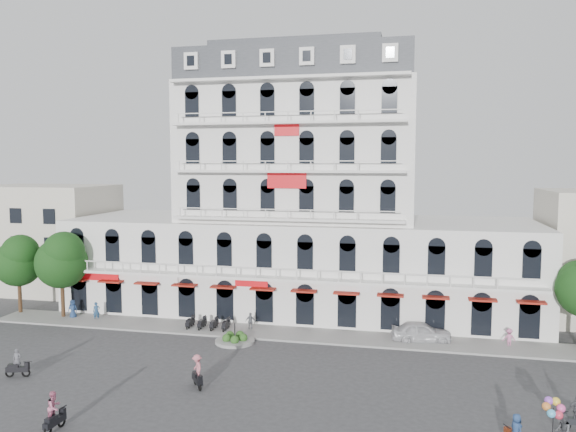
# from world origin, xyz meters

# --- Properties ---
(ground) EXTENTS (120.00, 120.00, 0.00)m
(ground) POSITION_xyz_m (0.00, 0.00, 0.00)
(ground) COLOR #38383A
(ground) RESTS_ON ground
(sidewalk) EXTENTS (53.00, 4.00, 0.16)m
(sidewalk) POSITION_xyz_m (0.00, 9.00, 0.08)
(sidewalk) COLOR gray
(sidewalk) RESTS_ON ground
(main_building) EXTENTS (45.00, 15.00, 25.80)m
(main_building) POSITION_xyz_m (0.00, 18.00, 9.96)
(main_building) COLOR silver
(main_building) RESTS_ON ground
(flank_building_west) EXTENTS (14.00, 10.00, 12.00)m
(flank_building_west) POSITION_xyz_m (-30.00, 20.00, 6.00)
(flank_building_west) COLOR beige
(flank_building_west) RESTS_ON ground
(traffic_island) EXTENTS (3.20, 3.20, 1.60)m
(traffic_island) POSITION_xyz_m (-3.00, 6.00, 0.26)
(traffic_island) COLOR gray
(traffic_island) RESTS_ON ground
(parked_scooter_row) EXTENTS (4.40, 1.80, 1.10)m
(parked_scooter_row) POSITION_xyz_m (-6.35, 8.80, 0.00)
(parked_scooter_row) COLOR black
(parked_scooter_row) RESTS_ON ground
(tree_west_outer) EXTENTS (4.50, 4.48, 7.76)m
(tree_west_outer) POSITION_xyz_m (-25.95, 9.98, 5.35)
(tree_west_outer) COLOR #382314
(tree_west_outer) RESTS_ON ground
(tree_west_inner) EXTENTS (4.76, 4.76, 8.25)m
(tree_west_inner) POSITION_xyz_m (-20.95, 9.48, 5.68)
(tree_west_inner) COLOR #382314
(tree_west_inner) RESTS_ON ground
(parked_car) EXTENTS (5.01, 2.51, 1.64)m
(parked_car) POSITION_xyz_m (11.76, 9.50, 0.82)
(parked_car) COLOR silver
(parked_car) RESTS_ON ground
(rider_west) EXTENTS (1.67, 0.73, 1.98)m
(rider_west) POSITION_xyz_m (-15.20, -4.19, 0.85)
(rider_west) COLOR black
(rider_west) RESTS_ON ground
(rider_southwest) EXTENTS (0.74, 1.70, 2.26)m
(rider_southwest) POSITION_xyz_m (-7.92, -10.54, 1.17)
(rider_southwest) COLOR black
(rider_southwest) RESTS_ON ground
(rider_center) EXTENTS (1.19, 1.44, 2.21)m
(rider_center) POSITION_xyz_m (-2.57, -3.27, 1.17)
(rider_center) COLOR black
(rider_center) RESTS_ON ground
(pedestrian_left) EXTENTS (0.95, 0.69, 1.80)m
(pedestrian_left) POSITION_xyz_m (-20.00, 9.50, 0.90)
(pedestrian_left) COLOR navy
(pedestrian_left) RESTS_ON ground
(pedestrian_mid) EXTENTS (0.94, 0.44, 1.57)m
(pedestrian_mid) POSITION_xyz_m (-2.69, 9.50, 0.78)
(pedestrian_mid) COLOR slate
(pedestrian_mid) RESTS_ON ground
(pedestrian_right) EXTENTS (1.05, 0.68, 1.53)m
(pedestrian_right) POSITION_xyz_m (18.52, 9.50, 0.76)
(pedestrian_right) COLOR #C86A99
(pedestrian_right) RESTS_ON ground
(pedestrian_far) EXTENTS (0.74, 0.70, 1.69)m
(pedestrian_far) POSITION_xyz_m (-17.54, 9.50, 0.85)
(pedestrian_far) COLOR navy
(pedestrian_far) RESTS_ON ground
(balloon_vendor) EXTENTS (1.39, 1.33, 2.45)m
(balloon_vendor) POSITION_xyz_m (18.38, -6.57, 1.25)
(balloon_vendor) COLOR #4F5156
(balloon_vendor) RESTS_ON ground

